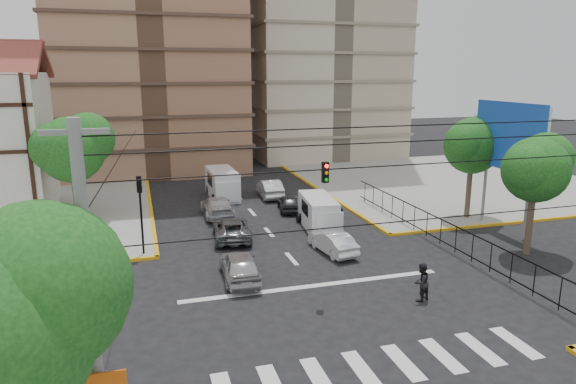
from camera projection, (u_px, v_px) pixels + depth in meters
name	position (u px, v px, depth m)	size (l,w,h in m)	color
ground	(323.00, 296.00, 23.59)	(160.00, 160.00, 0.00)	black
sidewalk_ne	(450.00, 181.00, 47.77)	(26.00, 26.00, 0.15)	gray
crosswalk_stripes	(383.00, 366.00, 17.99)	(12.00, 2.40, 0.01)	silver
stop_line	(314.00, 286.00, 24.71)	(13.00, 0.40, 0.01)	silver
park_fence	(440.00, 246.00, 30.28)	(0.10, 22.50, 1.66)	black
billboard	(510.00, 139.00, 31.81)	(0.36, 6.20, 8.10)	slate
tree_park_a	(537.00, 167.00, 27.94)	(4.41, 3.60, 6.83)	#473828
tree_park_c	(473.00, 143.00, 34.67)	(4.65, 3.80, 7.25)	#473828
tree_tudor	(72.00, 146.00, 34.05)	(5.39, 4.40, 7.43)	#473828
traffic_light_nw	(140.00, 202.00, 28.00)	(0.28, 0.22, 4.40)	black
traffic_light_hanging	(343.00, 179.00, 20.34)	(18.00, 9.12, 0.92)	black
utility_pole_sw	(92.00, 312.00, 11.61)	(1.40, 0.28, 9.00)	slate
van_right_lane	(319.00, 214.00, 33.46)	(2.32, 4.79, 2.08)	silver
van_left_lane	(223.00, 185.00, 41.49)	(2.15, 5.14, 2.30)	silver
car_silver_front_left	(240.00, 266.00, 25.29)	(1.73, 4.30, 1.47)	#AEAEB3
car_white_front_right	(333.00, 242.00, 29.06)	(1.33, 3.80, 1.25)	white
car_grey_mid_left	(231.00, 229.00, 31.49)	(2.16, 4.69, 1.30)	slate
car_silver_rear_left	(217.00, 207.00, 36.40)	(1.99, 4.91, 1.42)	#B4B4B9
car_darkgrey_mid_right	(289.00, 203.00, 37.85)	(1.45, 3.59, 1.22)	#292A2C
car_white_rear_right	(270.00, 188.00, 41.96)	(1.55, 4.45, 1.46)	silver
pedestrian_crosswalk	(421.00, 282.00, 22.93)	(0.86, 0.67, 1.77)	black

